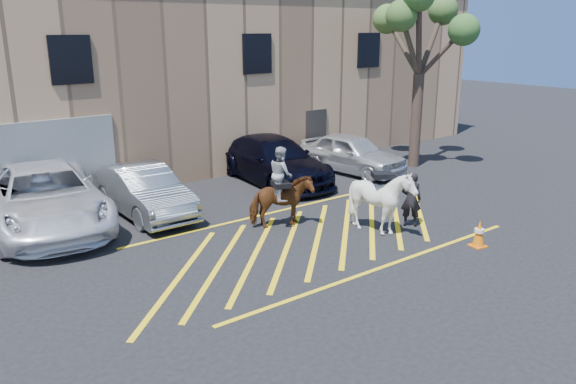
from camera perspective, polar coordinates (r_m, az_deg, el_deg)
ground at (r=15.76m, az=2.35°, el=-4.30°), size 90.00×90.00×0.00m
car_white_pickup at (r=17.45m, az=-23.37°, el=-0.54°), size 3.69×6.70×1.78m
car_silver_sedan at (r=17.74m, az=-14.46°, el=0.13°), size 1.64×4.62×1.52m
car_blue_suv at (r=20.89m, az=-1.42°, el=3.26°), size 2.77×5.88×1.66m
car_white_suv at (r=22.45m, az=6.50°, el=3.93°), size 2.42×4.74×1.54m
handler at (r=16.55m, az=12.39°, el=-0.73°), size 0.69×0.68×1.61m
warehouse at (r=25.24m, az=-15.53°, el=11.43°), size 32.42×10.20×7.30m
hatching_zone at (r=15.55m, az=3.05°, el=-4.58°), size 12.60×5.12×0.01m
mounted_bay at (r=16.01m, az=-0.71°, el=-0.33°), size 1.96×1.35×2.37m
saddled_white at (r=15.76m, az=9.48°, el=-0.87°), size 2.19×2.26×1.89m
traffic_cone at (r=15.60m, az=18.83°, el=-4.00°), size 0.44×0.44×0.73m
tree at (r=23.43m, az=13.46°, el=16.25°), size 3.99×4.37×7.31m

